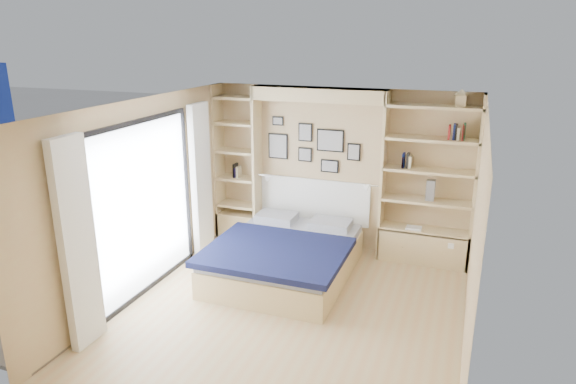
% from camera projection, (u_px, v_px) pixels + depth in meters
% --- Properties ---
extents(ground, '(4.50, 4.50, 0.00)m').
position_uv_depth(ground, '(290.00, 314.00, 6.23)').
color(ground, tan).
rests_on(ground, ground).
extents(room_shell, '(4.50, 4.50, 4.50)m').
position_uv_depth(room_shell, '(300.00, 191.00, 7.40)').
color(room_shell, tan).
rests_on(room_shell, ground).
extents(bed, '(1.83, 2.39, 1.07)m').
position_uv_depth(bed, '(286.00, 256.00, 7.16)').
color(bed, '#D9C389').
rests_on(bed, ground).
extents(photo_gallery, '(1.48, 0.02, 0.82)m').
position_uv_depth(photo_gallery, '(311.00, 145.00, 7.89)').
color(photo_gallery, black).
rests_on(photo_gallery, ground).
extents(reading_lamps, '(1.92, 0.12, 0.15)m').
position_uv_depth(reading_lamps, '(316.00, 181.00, 7.79)').
color(reading_lamps, silver).
rests_on(reading_lamps, ground).
extents(shelf_decor, '(3.47, 0.23, 2.03)m').
position_uv_depth(shelf_decor, '(415.00, 149.00, 7.21)').
color(shelf_decor, '#A51E1E').
rests_on(shelf_decor, ground).
extents(deck, '(3.20, 4.00, 0.05)m').
position_uv_depth(deck, '(56.00, 269.00, 7.41)').
color(deck, '#6A5E4E').
rests_on(deck, ground).
extents(deck_chair, '(0.55, 0.82, 0.77)m').
position_uv_depth(deck_chair, '(108.00, 248.00, 7.20)').
color(deck_chair, tan).
rests_on(deck_chair, ground).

